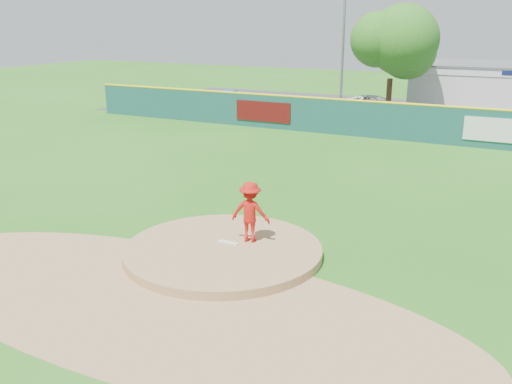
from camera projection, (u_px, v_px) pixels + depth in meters
The scene contains 12 objects.
ground at pixel (223, 255), 15.86m from camera, with size 120.00×120.00×0.00m, color #286B19.
pitchers_mound at pixel (223, 255), 15.86m from camera, with size 5.50×5.50×0.50m, color #9E774C.
pitching_rubber at pixel (228, 242), 16.04m from camera, with size 0.60×0.15×0.04m, color white.
infield_dirt_arc at pixel (158, 300), 13.31m from camera, with size 15.40×15.40×0.01m, color #9E774C.
parking_lot at pixel (424, 116), 38.82m from camera, with size 44.00×16.00×0.02m, color #38383A.
pitcher at pixel (250, 212), 15.97m from camera, with size 1.12×0.64×1.73m, color red.
van at pixel (375, 105), 38.79m from camera, with size 2.23×4.83×1.34m, color white.
fence_banners at pixel (371, 120), 31.29m from camera, with size 16.90×0.04×1.20m.
playground_slide at pixel (228, 100), 41.00m from camera, with size 0.92×2.60×1.44m.
outfield_fence at pixel (391, 120), 30.85m from camera, with size 40.00×0.14×2.07m.
deciduous_tree at pixel (392, 48), 36.68m from camera, with size 5.60×5.60×7.36m.
light_pole_left at pixel (344, 23), 39.71m from camera, with size 1.75×0.25×11.00m.
Camera 1 is at (7.54, -12.62, 6.28)m, focal length 40.00 mm.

